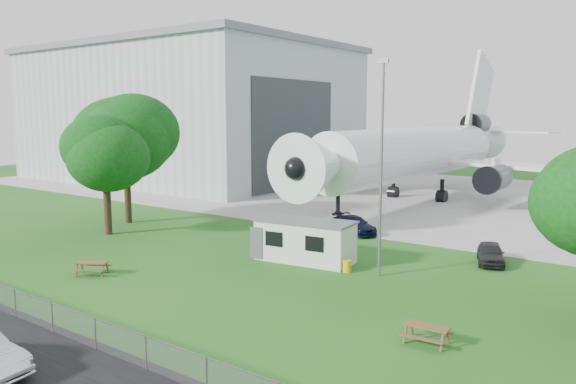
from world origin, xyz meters
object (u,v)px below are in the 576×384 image
Objects in this scene: hangar at (189,113)px; site_cabin at (305,241)px; picnic_east at (426,343)px; airliner at (421,151)px; picnic_west at (92,275)px.

hangar is 6.24× the size of site_cabin.
airliner is at bearing 110.24° from picnic_east.
airliner is 26.52× the size of picnic_west.
picnic_west is 19.42m from picnic_east.
hangar is at bearing 179.78° from airliner.
hangar is 64.77m from picnic_east.
site_cabin is (4.95, -29.46, -3.96)m from airliner.
picnic_west is (-8.12, -9.74, -1.31)m from site_cabin.
site_cabin is 13.65m from picnic_east.
picnic_east is at bearing -35.59° from hangar.
airliner reaches higher than site_cabin.
hangar is 52.08m from picnic_west.
hangar is at bearing 144.12° from site_cabin.
hangar is 36.21m from airliner.
site_cabin is 3.83× the size of picnic_west.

